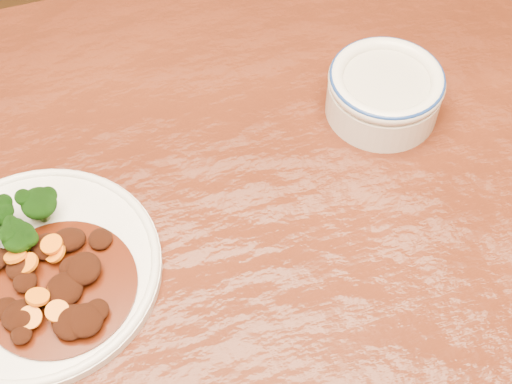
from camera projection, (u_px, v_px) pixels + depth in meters
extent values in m
cube|color=#54200E|center=(245.00, 278.00, 0.69)|extent=(1.60, 1.09, 0.04)
cylinder|color=white|center=(37.00, 271.00, 0.67)|extent=(0.23, 0.23, 0.01)
torus|color=white|center=(35.00, 268.00, 0.66)|extent=(0.23, 0.23, 0.01)
cylinder|color=#678A47|center=(2.00, 221.00, 0.69)|extent=(0.01, 0.01, 0.01)
cylinder|color=#678A47|center=(24.00, 247.00, 0.67)|extent=(0.01, 0.01, 0.01)
ellipsoid|color=black|center=(19.00, 237.00, 0.66)|extent=(0.03, 0.03, 0.03)
cylinder|color=#678A47|center=(44.00, 214.00, 0.69)|extent=(0.01, 0.01, 0.01)
ellipsoid|color=black|center=(39.00, 203.00, 0.68)|extent=(0.03, 0.03, 0.03)
cylinder|color=#4C1708|center=(60.00, 287.00, 0.65)|extent=(0.14, 0.14, 0.00)
ellipsoid|color=black|center=(22.00, 316.00, 0.62)|extent=(0.03, 0.03, 0.02)
ellipsoid|color=black|center=(21.00, 267.00, 0.65)|extent=(0.03, 0.03, 0.01)
ellipsoid|color=black|center=(21.00, 335.00, 0.61)|extent=(0.02, 0.02, 0.01)
ellipsoid|color=black|center=(100.00, 239.00, 0.67)|extent=(0.02, 0.02, 0.01)
ellipsoid|color=black|center=(73.00, 267.00, 0.65)|extent=(0.02, 0.02, 0.01)
ellipsoid|color=black|center=(85.00, 320.00, 0.62)|extent=(0.03, 0.03, 0.02)
ellipsoid|color=black|center=(69.00, 240.00, 0.67)|extent=(0.03, 0.03, 0.02)
ellipsoid|color=black|center=(97.00, 310.00, 0.63)|extent=(0.02, 0.02, 0.01)
ellipsoid|color=black|center=(46.00, 247.00, 0.67)|extent=(0.03, 0.03, 0.01)
ellipsoid|color=black|center=(5.00, 308.00, 0.63)|extent=(0.02, 0.02, 0.01)
ellipsoid|color=black|center=(11.00, 255.00, 0.66)|extent=(0.02, 0.02, 0.01)
ellipsoid|color=black|center=(13.00, 321.00, 0.62)|extent=(0.02, 0.02, 0.01)
ellipsoid|color=black|center=(13.00, 317.00, 0.62)|extent=(0.02, 0.02, 0.01)
ellipsoid|color=black|center=(71.00, 322.00, 0.62)|extent=(0.03, 0.03, 0.02)
ellipsoid|color=black|center=(84.00, 268.00, 0.65)|extent=(0.03, 0.03, 0.02)
ellipsoid|color=black|center=(25.00, 282.00, 0.64)|extent=(0.02, 0.02, 0.01)
ellipsoid|color=black|center=(42.00, 298.00, 0.64)|extent=(0.02, 0.02, 0.01)
ellipsoid|color=black|center=(65.00, 289.00, 0.64)|extent=(0.03, 0.03, 0.02)
cylinder|color=orange|center=(15.00, 256.00, 0.65)|extent=(0.03, 0.03, 0.02)
cylinder|color=orange|center=(60.00, 287.00, 0.64)|extent=(0.03, 0.03, 0.01)
cylinder|color=orange|center=(55.00, 252.00, 0.66)|extent=(0.03, 0.03, 0.02)
cylinder|color=orange|center=(57.00, 311.00, 0.62)|extent=(0.03, 0.03, 0.01)
cylinder|color=orange|center=(30.00, 317.00, 0.62)|extent=(0.02, 0.02, 0.01)
cylinder|color=orange|center=(52.00, 244.00, 0.66)|extent=(0.03, 0.03, 0.01)
cylinder|color=orange|center=(28.00, 263.00, 0.65)|extent=(0.03, 0.03, 0.01)
cylinder|color=orange|center=(38.00, 297.00, 0.62)|extent=(0.03, 0.03, 0.01)
cylinder|color=silver|center=(383.00, 98.00, 0.78)|extent=(0.12, 0.12, 0.04)
cylinder|color=beige|center=(386.00, 83.00, 0.76)|extent=(0.09, 0.09, 0.01)
torus|color=silver|center=(387.00, 80.00, 0.75)|extent=(0.13, 0.13, 0.02)
torus|color=navy|center=(387.00, 77.00, 0.75)|extent=(0.12, 0.12, 0.01)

